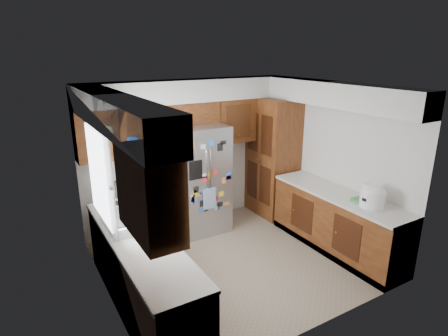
{
  "coord_description": "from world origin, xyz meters",
  "views": [
    {
      "loc": [
        -2.6,
        -4.03,
        2.94
      ],
      "look_at": [
        -0.0,
        0.35,
        1.33
      ],
      "focal_mm": 30.0,
      "sensor_mm": 36.0,
      "label": 1
    }
  ],
  "objects_px": {
    "pantry": "(273,157)",
    "fridge": "(198,179)",
    "paper_towel": "(368,194)",
    "rice_cooker": "(373,196)"
  },
  "relations": [
    {
      "from": "pantry",
      "to": "fridge",
      "type": "xyz_separation_m",
      "value": [
        -1.5,
        0.05,
        -0.17
      ]
    },
    {
      "from": "rice_cooker",
      "to": "pantry",
      "type": "bearing_deg",
      "value": 89.99
    },
    {
      "from": "rice_cooker",
      "to": "paper_towel",
      "type": "distance_m",
      "value": 0.11
    },
    {
      "from": "pantry",
      "to": "rice_cooker",
      "type": "height_order",
      "value": "pantry"
    },
    {
      "from": "fridge",
      "to": "paper_towel",
      "type": "relative_size",
      "value": 6.28
    },
    {
      "from": "pantry",
      "to": "paper_towel",
      "type": "height_order",
      "value": "pantry"
    },
    {
      "from": "pantry",
      "to": "fridge",
      "type": "height_order",
      "value": "pantry"
    },
    {
      "from": "pantry",
      "to": "rice_cooker",
      "type": "bearing_deg",
      "value": -90.01
    },
    {
      "from": "pantry",
      "to": "paper_towel",
      "type": "xyz_separation_m",
      "value": [
        0.02,
        -2.08,
        -0.01
      ]
    },
    {
      "from": "fridge",
      "to": "rice_cooker",
      "type": "bearing_deg",
      "value": -56.18
    }
  ]
}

